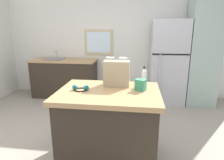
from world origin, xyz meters
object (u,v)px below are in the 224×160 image
at_px(bottle, 144,77).
at_px(tall_cabinet, 202,52).
at_px(refrigerator, 168,62).
at_px(shopping_bag, 117,73).
at_px(small_box, 141,85).
at_px(ear_defenders, 81,88).
at_px(kitchen_island, 109,126).

bearing_deg(bottle, tall_cabinet, 56.89).
bearing_deg(refrigerator, shopping_bag, -114.55).
bearing_deg(refrigerator, small_box, -105.77).
bearing_deg(small_box, ear_defenders, -172.80).
relative_size(small_box, ear_defenders, 0.66).
bearing_deg(shopping_bag, ear_defenders, -148.77).
relative_size(kitchen_island, refrigerator, 0.67).
height_order(refrigerator, tall_cabinet, tall_cabinet).
height_order(kitchen_island, tall_cabinet, tall_cabinet).
distance_m(tall_cabinet, small_box, 2.46).
relative_size(kitchen_island, small_box, 8.93).
xyz_separation_m(small_box, bottle, (0.04, 0.21, 0.04)).
distance_m(refrigerator, tall_cabinet, 0.72).
height_order(shopping_bag, bottle, shopping_bag).
bearing_deg(small_box, bottle, 78.67).
bearing_deg(kitchen_island, tall_cabinet, 52.85).
relative_size(tall_cabinet, shopping_bag, 6.15).
relative_size(refrigerator, shopping_bag, 4.91).
bearing_deg(refrigerator, tall_cabinet, 0.02).
distance_m(small_box, bottle, 0.21).
height_order(refrigerator, shopping_bag, refrigerator).
bearing_deg(refrigerator, bottle, -106.24).
xyz_separation_m(kitchen_island, refrigerator, (0.96, 2.17, 0.43)).
xyz_separation_m(refrigerator, small_box, (-0.59, -2.10, 0.08)).
xyz_separation_m(refrigerator, bottle, (-0.55, -1.89, 0.12)).
relative_size(refrigerator, bottle, 7.20).
height_order(kitchen_island, small_box, small_box).
bearing_deg(refrigerator, ear_defenders, -120.43).
bearing_deg(shopping_bag, bottle, 8.97).
bearing_deg(shopping_bag, kitchen_island, -107.28).
bearing_deg(bottle, ear_defenders, -158.22).
bearing_deg(kitchen_island, ear_defenders, -176.39).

